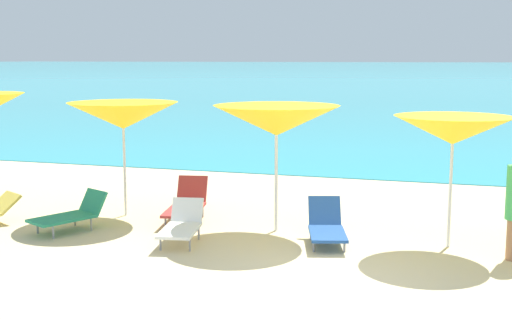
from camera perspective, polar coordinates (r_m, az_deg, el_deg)
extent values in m
cube|color=beige|center=(19.36, 11.65, -1.29)|extent=(50.00, 100.00, 0.30)
cube|color=#2DADBC|center=(237.30, 16.87, 7.48)|extent=(650.00, 440.00, 0.02)
cylinder|color=silver|center=(13.63, -10.97, -0.22)|extent=(0.05, 0.05, 2.12)
cone|color=yellow|center=(13.52, -11.08, 3.67)|extent=(2.35, 2.35, 0.52)
sphere|color=silver|center=(13.51, -11.10, 4.35)|extent=(0.07, 0.07, 0.07)
cylinder|color=silver|center=(12.19, 1.70, -1.05)|extent=(0.06, 0.06, 2.14)
cone|color=yellow|center=(12.07, 1.72, 3.33)|extent=(2.34, 2.34, 0.54)
sphere|color=silver|center=(12.05, 1.73, 4.11)|extent=(0.07, 0.07, 0.07)
cylinder|color=silver|center=(11.58, 15.99, -2.09)|extent=(0.05, 0.05, 2.06)
cone|color=yellow|center=(11.45, 16.18, 2.41)|extent=(1.91, 1.91, 0.46)
sphere|color=silver|center=(11.44, 16.21, 3.14)|extent=(0.07, 0.07, 0.07)
cube|color=white|center=(11.45, -6.44, -5.89)|extent=(0.75, 1.13, 0.05)
cube|color=white|center=(12.00, -5.78, -4.22)|extent=(0.58, 0.36, 0.42)
cylinder|color=gray|center=(11.25, -8.01, -6.93)|extent=(0.04, 0.04, 0.23)
cylinder|color=gray|center=(11.14, -5.57, -7.05)|extent=(0.04, 0.04, 0.23)
cylinder|color=gray|center=(11.93, -7.12, -6.01)|extent=(0.04, 0.04, 0.23)
cylinder|color=gray|center=(11.83, -4.82, -6.11)|extent=(0.04, 0.04, 0.23)
cube|color=#D8BF4C|center=(13.83, -20.29, -3.38)|extent=(0.74, 0.67, 0.34)
cube|color=#A53333|center=(12.98, -6.04, -4.16)|extent=(0.85, 1.38, 0.05)
cube|color=#A53333|center=(13.67, -5.36, -2.45)|extent=(0.64, 0.41, 0.52)
cylinder|color=gray|center=(12.68, -7.60, -5.15)|extent=(0.04, 0.04, 0.23)
cylinder|color=gray|center=(12.57, -5.26, -5.24)|extent=(0.04, 0.04, 0.23)
cylinder|color=gray|center=(13.53, -6.68, -4.26)|extent=(0.04, 0.04, 0.23)
cylinder|color=gray|center=(13.43, -4.48, -4.33)|extent=(0.04, 0.04, 0.23)
cube|color=#1E478C|center=(11.39, 6.02, -6.16)|extent=(0.85, 1.15, 0.05)
cube|color=#1E478C|center=(11.99, 5.76, -4.28)|extent=(0.64, 0.51, 0.49)
cylinder|color=gray|center=(11.10, 4.85, -7.19)|extent=(0.04, 0.04, 0.19)
cylinder|color=gray|center=(11.15, 7.43, -7.17)|extent=(0.04, 0.04, 0.19)
cylinder|color=gray|center=(11.80, 4.62, -6.24)|extent=(0.04, 0.04, 0.19)
cylinder|color=gray|center=(11.84, 7.05, -6.23)|extent=(0.04, 0.04, 0.19)
cube|color=#268C66|center=(12.69, -15.94, -4.73)|extent=(1.04, 1.26, 0.05)
cube|color=#268C66|center=(12.98, -13.49, -3.42)|extent=(0.65, 0.50, 0.43)
cylinder|color=gray|center=(12.78, -17.84, -5.38)|extent=(0.04, 0.04, 0.24)
cylinder|color=gray|center=(12.33, -16.63, -5.82)|extent=(0.04, 0.04, 0.24)
cylinder|color=gray|center=(13.16, -14.92, -4.85)|extent=(0.04, 0.04, 0.24)
cylinder|color=gray|center=(12.72, -13.64, -5.26)|extent=(0.04, 0.04, 0.24)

